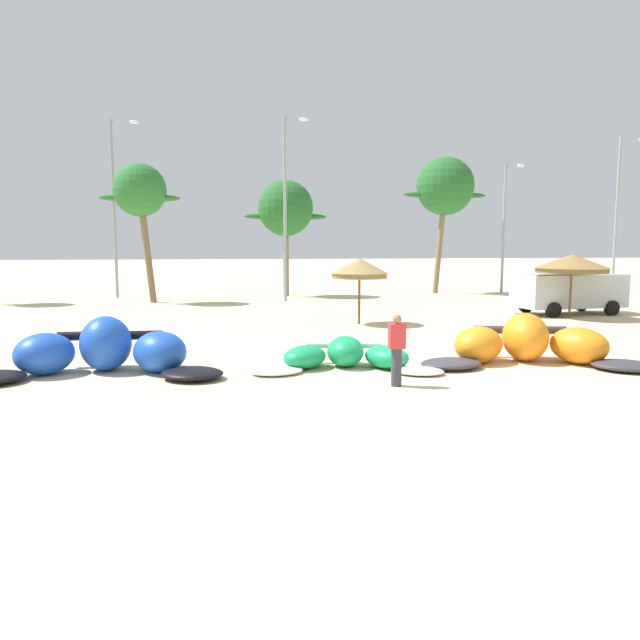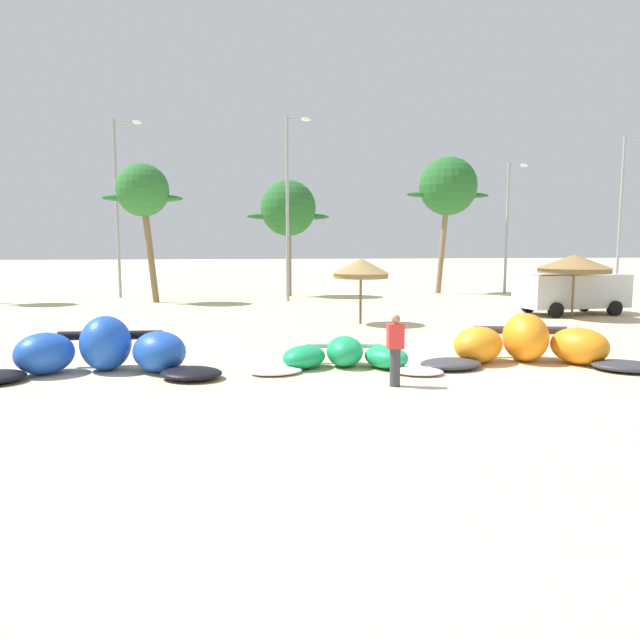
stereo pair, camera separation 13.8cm
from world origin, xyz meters
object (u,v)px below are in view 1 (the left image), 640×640
Objects in this scene: lamppost_west at (116,201)px; lamppost_west_center at (287,201)px; kite_left_of_center at (528,344)px; palm_left at (140,192)px; lamppost_east_center at (505,221)px; beach_umbrella_near_van at (359,268)px; kite_left at (346,356)px; palm_center_left at (445,187)px; lamppost_east at (619,207)px; parked_van at (567,291)px; person_near_kites at (397,350)px; beach_umbrella_middle at (572,264)px; kite_far_left at (103,352)px; palm_left_of_gap at (286,209)px.

lamppost_west reaches higher than lamppost_west_center.
kite_left_of_center is 23.94m from palm_left.
beach_umbrella_near_van is at bearing -133.18° from lamppost_east_center.
palm_left is at bearing 110.29° from kite_left.
lamppost_west is at bearing -179.40° from palm_center_left.
lamppost_west reaches higher than lamppost_east.
kite_left is at bearing -136.42° from lamppost_east.
lamppost_west_center is (-11.91, 8.78, 4.54)m from parked_van.
lamppost_east reaches higher than lamppost_west_center.
person_near_kites reaches higher than kite_left.
lamppost_west_center reaches higher than beach_umbrella_near_van.
kite_left_of_center is 4.74m from person_near_kites.
palm_left reaches higher than kite_left.
palm_center_left is 12.16m from lamppost_east.
palm_center_left is at bearing 63.57° from kite_left.
beach_umbrella_middle is 15.50m from lamppost_west_center.
kite_left is 0.47× the size of lamppost_west.
lamppost_west is (-9.11, 23.29, 5.52)m from kite_left.
kite_left_of_center is at bearing -73.51° from beach_umbrella_near_van.
lamppost_west is 1.03× the size of lamppost_west_center.
parked_van is (0.70, 1.42, -1.28)m from beach_umbrella_middle.
beach_umbrella_near_van is 0.84× the size of beach_umbrella_middle.
kite_left_of_center is at bearing -125.86° from parked_van.
kite_left_of_center is (4.98, -0.14, 0.20)m from kite_left.
lamppost_east is at bearing 43.58° from kite_left.
beach_umbrella_near_van reaches higher than kite_far_left.
lamppost_east reaches higher than palm_left_of_gap.
lamppost_west_center is at bearing 89.98° from person_near_kites.
palm_left is at bearing 150.97° from beach_umbrella_middle.
beach_umbrella_near_van reaches higher than kite_left_of_center.
palm_center_left is at bearing 167.26° from lamppost_east_center.
lamppost_west is (-10.17, 0.44, 0.43)m from palm_left_of_gap.
lamppost_east_center is (3.65, 13.62, 2.36)m from beach_umbrella_middle.
person_near_kites is 21.90m from lamppost_west_center.
palm_center_left is at bearing 74.16° from kite_left_of_center.
lamppost_east_center is (14.87, 24.79, 3.92)m from person_near_kites.
kite_far_left is 7.22m from person_near_kites.
person_near_kites reaches higher than kite_far_left.
palm_left is 0.89× the size of lamppost_east_center.
palm_left_of_gap is at bearing -2.50° from lamppost_west.
kite_left_of_center is 0.68× the size of palm_center_left.
lamppost_west_center reaches higher than beach_umbrella_middle.
lamppost_east_center is at bearing 76.39° from parked_van.
kite_far_left is 23.69m from lamppost_west.
beach_umbrella_middle is at bearing -131.06° from lamppost_east.
lamppost_west is at bearing 97.63° from kite_far_left.
beach_umbrella_middle is 0.62× the size of parked_van.
kite_left_of_center is 1.20× the size of parked_van.
palm_left_of_gap is (0.36, 25.00, 4.58)m from person_near_kites.
lamppost_west is 32.87m from lamppost_east.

